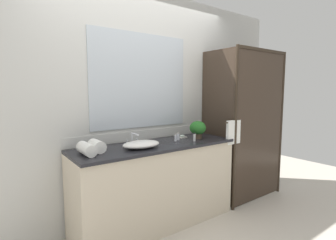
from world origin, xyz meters
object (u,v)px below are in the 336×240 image
(soap_dish, at_px, (182,137))
(faucet, at_px, (133,140))
(amenity_bottle_shampoo, at_px, (176,138))
(potted_plant, at_px, (198,129))
(amenity_bottle_lotion, at_px, (178,136))
(sink_basin, at_px, (141,144))
(rolled_towel_middle, at_px, (97,146))
(amenity_bottle_body_wash, at_px, (194,137))
(rolled_towel_near_edge, at_px, (87,149))

(soap_dish, bearing_deg, faucet, -179.48)
(amenity_bottle_shampoo, bearing_deg, potted_plant, -3.76)
(amenity_bottle_lotion, bearing_deg, sink_basin, -169.61)
(soap_dish, xyz_separation_m, rolled_towel_middle, (-1.11, -0.11, 0.04))
(faucet, distance_m, amenity_bottle_shampoo, 0.50)
(amenity_bottle_lotion, bearing_deg, rolled_towel_middle, -178.86)
(amenity_bottle_body_wash, distance_m, rolled_towel_near_edge, 1.20)
(rolled_towel_middle, bearing_deg, sink_basin, -10.77)
(amenity_bottle_body_wash, bearing_deg, rolled_towel_middle, 172.70)
(faucet, bearing_deg, amenity_bottle_lotion, -8.29)
(potted_plant, distance_m, amenity_bottle_body_wash, 0.19)
(potted_plant, height_order, soap_dish, potted_plant)
(amenity_bottle_body_wash, bearing_deg, faucet, 160.06)
(sink_basin, bearing_deg, amenity_bottle_lotion, 10.39)
(amenity_bottle_lotion, relative_size, rolled_towel_near_edge, 0.35)
(soap_dish, xyz_separation_m, amenity_bottle_body_wash, (-0.02, -0.25, 0.03))
(sink_basin, height_order, potted_plant, potted_plant)
(faucet, distance_m, rolled_towel_near_edge, 0.56)
(faucet, distance_m, potted_plant, 0.81)
(rolled_towel_middle, bearing_deg, rolled_towel_near_edge, -157.13)
(sink_basin, distance_m, potted_plant, 0.80)
(faucet, relative_size, rolled_towel_middle, 0.89)
(potted_plant, distance_m, soap_dish, 0.22)
(sink_basin, height_order, rolled_towel_middle, rolled_towel_middle)
(faucet, height_order, potted_plant, potted_plant)
(potted_plant, bearing_deg, rolled_towel_near_edge, -179.73)
(potted_plant, distance_m, amenity_bottle_shampoo, 0.33)
(amenity_bottle_shampoo, xyz_separation_m, rolled_towel_near_edge, (-1.02, -0.03, 0.02))
(soap_dish, relative_size, rolled_towel_near_edge, 0.39)
(amenity_bottle_lotion, distance_m, rolled_towel_middle, 0.98)
(faucet, relative_size, soap_dish, 1.70)
(sink_basin, height_order, soap_dish, sink_basin)
(sink_basin, distance_m, amenity_bottle_shampoo, 0.48)
(rolled_towel_near_edge, bearing_deg, soap_dish, 7.11)
(amenity_bottle_shampoo, xyz_separation_m, rolled_towel_middle, (-0.91, 0.02, 0.02))
(faucet, bearing_deg, soap_dish, 0.52)
(rolled_towel_middle, bearing_deg, amenity_bottle_lotion, 1.14)
(rolled_towel_middle, bearing_deg, amenity_bottle_body_wash, -7.30)
(sink_basin, xyz_separation_m, amenity_bottle_shampoo, (0.48, 0.06, 0.00))
(potted_plant, bearing_deg, faucet, 170.07)
(soap_dish, height_order, amenity_bottle_shampoo, amenity_bottle_shampoo)
(soap_dish, distance_m, rolled_towel_near_edge, 1.23)
(sink_basin, xyz_separation_m, faucet, (0.00, 0.18, 0.01))
(faucet, xyz_separation_m, amenity_bottle_body_wash, (0.66, -0.24, 0.00))
(amenity_bottle_body_wash, bearing_deg, soap_dish, 84.58)
(soap_dish, distance_m, amenity_bottle_body_wash, 0.25)
(faucet, height_order, rolled_towel_near_edge, faucet)
(amenity_bottle_lotion, xyz_separation_m, rolled_towel_middle, (-0.98, -0.02, 0.02))
(amenity_bottle_shampoo, distance_m, rolled_towel_middle, 0.91)
(potted_plant, bearing_deg, amenity_bottle_lotion, 166.51)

